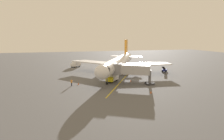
{
  "coord_description": "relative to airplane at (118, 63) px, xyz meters",
  "views": [
    {
      "loc": [
        18.43,
        61.26,
        12.56
      ],
      "look_at": [
        3.43,
        6.13,
        3.0
      ],
      "focal_mm": 32.06,
      "sensor_mm": 36.0,
      "label": 1
    }
  ],
  "objects": [
    {
      "name": "safety_cone_wing_port",
      "position": [
        14.09,
        10.31,
        -3.73
      ],
      "size": [
        0.32,
        0.32,
        0.55
      ],
      "primitive_type": "cone",
      "color": "#F2590F",
      "rests_on": "ground"
    },
    {
      "name": "ground_plane",
      "position": [
        0.59,
        1.11,
        -4.0
      ],
      "size": [
        220.0,
        220.0,
        0.0
      ],
      "primitive_type": "plane",
      "color": "#565659"
    },
    {
      "name": "box_truck_starboard_side",
      "position": [
        4.43,
        9.14,
        -2.62
      ],
      "size": [
        4.45,
        4.78,
        2.62
      ],
      "color": "yellow",
      "rests_on": "ground"
    },
    {
      "name": "apron_lead_in_line",
      "position": [
        0.14,
        6.25,
        -4.0
      ],
      "size": [
        19.63,
        35.09,
        0.01
      ],
      "primitive_type": "cube",
      "rotation": [
        0.0,
        0.0,
        -0.51
      ],
      "color": "yellow",
      "rests_on": "ground"
    },
    {
      "name": "safety_cone_nose_right",
      "position": [
        -0.83,
        22.77,
        -3.73
      ],
      "size": [
        0.32,
        0.32,
        0.55
      ],
      "primitive_type": "cone",
      "color": "#F2590F",
      "rests_on": "ground"
    },
    {
      "name": "safety_cone_nose_left",
      "position": [
        -0.63,
        10.42,
        -3.73
      ],
      "size": [
        0.32,
        0.32,
        0.55
      ],
      "primitive_type": "cone",
      "color": "#F2590F",
      "rests_on": "ground"
    },
    {
      "name": "ground_crew_wing_walker",
      "position": [
        5.25,
        9.96,
        -3.12
      ],
      "size": [
        0.46,
        0.46,
        1.71
      ],
      "color": "#23232D",
      "rests_on": "ground"
    },
    {
      "name": "belt_loader_near_nose",
      "position": [
        -17.87,
        -1.21,
        -3.29
      ],
      "size": [
        3.85,
        4.28,
        2.32
      ],
      "color": "#2D3899",
      "rests_on": "ground"
    },
    {
      "name": "ground_crew_marshaller",
      "position": [
        15.9,
        11.22,
        -3.12
      ],
      "size": [
        0.47,
        0.41,
        1.71
      ],
      "color": "#23232D",
      "rests_on": "ground"
    },
    {
      "name": "jet_bridge",
      "position": [
        0.78,
        12.47,
        -0.24
      ],
      "size": [
        10.87,
        7.58,
        5.4
      ],
      "color": "#B7B7BC",
      "rests_on": "ground"
    },
    {
      "name": "airplane",
      "position": [
        0.0,
        0.0,
        0.0
      ],
      "size": [
        31.07,
        36.85,
        11.5
      ],
      "color": "white",
      "rests_on": "ground"
    },
    {
      "name": "box_truck_portside",
      "position": [
        11.83,
        -21.63,
        -2.62
      ],
      "size": [
        4.67,
        4.59,
        2.62
      ],
      "color": "white",
      "rests_on": "ground"
    }
  ]
}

